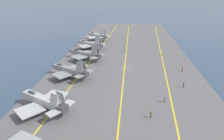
{
  "coord_description": "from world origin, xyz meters",
  "views": [
    {
      "loc": [
        -70.0,
        -1.92,
        27.57
      ],
      "look_at": [
        -9.3,
        3.88,
        2.9
      ],
      "focal_mm": 32.0,
      "sensor_mm": 36.0,
      "label": 1
    }
  ],
  "objects_px": {
    "parked_jet_fifth": "(90,44)",
    "crew_purple_vest": "(184,84)",
    "parked_jet_sixth": "(97,35)",
    "crew_green_vest": "(126,50)",
    "crew_white_vest": "(177,55)",
    "parked_jet_fourth": "(84,54)",
    "crew_blue_vest": "(164,99)",
    "crew_yellow_vest": "(162,53)",
    "crew_red_vest": "(182,69)",
    "parked_jet_third": "(69,70)",
    "parked_jet_second": "(42,100)",
    "crew_brown_vest": "(151,114)"
  },
  "relations": [
    {
      "from": "parked_jet_second",
      "to": "crew_yellow_vest",
      "type": "xyz_separation_m",
      "value": [
        46.47,
        -34.6,
        -1.51
      ]
    },
    {
      "from": "parked_jet_fourth",
      "to": "parked_jet_sixth",
      "type": "bearing_deg",
      "value": 0.65
    },
    {
      "from": "crew_red_vest",
      "to": "crew_purple_vest",
      "type": "relative_size",
      "value": 1.03
    },
    {
      "from": "parked_jet_fifth",
      "to": "crew_green_vest",
      "type": "relative_size",
      "value": 9.29
    },
    {
      "from": "parked_jet_fourth",
      "to": "crew_blue_vest",
      "type": "xyz_separation_m",
      "value": [
        -31.59,
        -28.12,
        -1.62
      ]
    },
    {
      "from": "parked_jet_sixth",
      "to": "crew_white_vest",
      "type": "relative_size",
      "value": 8.92
    },
    {
      "from": "parked_jet_fifth",
      "to": "crew_red_vest",
      "type": "xyz_separation_m",
      "value": [
        -26.96,
        -38.73,
        -1.37
      ]
    },
    {
      "from": "parked_jet_third",
      "to": "crew_yellow_vest",
      "type": "xyz_separation_m",
      "value": [
        26.95,
        -33.99,
        -1.63
      ]
    },
    {
      "from": "parked_jet_second",
      "to": "crew_blue_vest",
      "type": "height_order",
      "value": "parked_jet_second"
    },
    {
      "from": "parked_jet_second",
      "to": "parked_jet_third",
      "type": "height_order",
      "value": "parked_jet_third"
    },
    {
      "from": "crew_green_vest",
      "to": "crew_red_vest",
      "type": "distance_m",
      "value": 30.49
    },
    {
      "from": "parked_jet_fourth",
      "to": "crew_purple_vest",
      "type": "height_order",
      "value": "parked_jet_fourth"
    },
    {
      "from": "crew_red_vest",
      "to": "crew_blue_vest",
      "type": "xyz_separation_m",
      "value": [
        -21.65,
        9.41,
        -0.05
      ]
    },
    {
      "from": "parked_jet_third",
      "to": "crew_yellow_vest",
      "type": "height_order",
      "value": "parked_jet_third"
    },
    {
      "from": "parked_jet_fifth",
      "to": "crew_purple_vest",
      "type": "relative_size",
      "value": 9.08
    },
    {
      "from": "parked_jet_second",
      "to": "parked_jet_sixth",
      "type": "bearing_deg",
      "value": -1.03
    },
    {
      "from": "parked_jet_fourth",
      "to": "crew_purple_vest",
      "type": "bearing_deg",
      "value": -122.46
    },
    {
      "from": "crew_green_vest",
      "to": "crew_brown_vest",
      "type": "bearing_deg",
      "value": -171.76
    },
    {
      "from": "crew_red_vest",
      "to": "crew_yellow_vest",
      "type": "bearing_deg",
      "value": 13.84
    },
    {
      "from": "crew_red_vest",
      "to": "crew_brown_vest",
      "type": "bearing_deg",
      "value": 155.06
    },
    {
      "from": "parked_jet_fifth",
      "to": "crew_green_vest",
      "type": "height_order",
      "value": "parked_jet_fifth"
    },
    {
      "from": "crew_green_vest",
      "to": "parked_jet_second",
      "type": "bearing_deg",
      "value": 159.8
    },
    {
      "from": "crew_green_vest",
      "to": "crew_white_vest",
      "type": "distance_m",
      "value": 22.9
    },
    {
      "from": "crew_purple_vest",
      "to": "parked_jet_sixth",
      "type": "bearing_deg",
      "value": 31.89
    },
    {
      "from": "crew_white_vest",
      "to": "crew_brown_vest",
      "type": "xyz_separation_m",
      "value": [
        -46.43,
        15.01,
        0.1
      ]
    },
    {
      "from": "parked_jet_third",
      "to": "crew_blue_vest",
      "type": "relative_size",
      "value": 9.28
    },
    {
      "from": "parked_jet_sixth",
      "to": "crew_purple_vest",
      "type": "xyz_separation_m",
      "value": [
        -57.06,
        -35.51,
        -1.73
      ]
    },
    {
      "from": "parked_jet_third",
      "to": "crew_green_vest",
      "type": "xyz_separation_m",
      "value": [
        30.46,
        -17.78,
        -1.61
      ]
    },
    {
      "from": "crew_yellow_vest",
      "to": "crew_blue_vest",
      "type": "bearing_deg",
      "value": 173.24
    },
    {
      "from": "parked_jet_fifth",
      "to": "crew_brown_vest",
      "type": "xyz_separation_m",
      "value": [
        -55.83,
        -25.31,
        -1.36
      ]
    },
    {
      "from": "crew_purple_vest",
      "to": "crew_red_vest",
      "type": "bearing_deg",
      "value": -11.03
    },
    {
      "from": "parked_jet_sixth",
      "to": "crew_brown_vest",
      "type": "bearing_deg",
      "value": -161.57
    },
    {
      "from": "parked_jet_third",
      "to": "crew_yellow_vest",
      "type": "distance_m",
      "value": 43.41
    },
    {
      "from": "parked_jet_fourth",
      "to": "crew_green_vest",
      "type": "distance_m",
      "value": 20.82
    },
    {
      "from": "parked_jet_third",
      "to": "parked_jet_fifth",
      "type": "height_order",
      "value": "parked_jet_third"
    },
    {
      "from": "parked_jet_second",
      "to": "crew_green_vest",
      "type": "distance_m",
      "value": 53.28
    },
    {
      "from": "parked_jet_fifth",
      "to": "parked_jet_sixth",
      "type": "distance_m",
      "value": 17.72
    },
    {
      "from": "crew_white_vest",
      "to": "crew_yellow_vest",
      "type": "height_order",
      "value": "crew_yellow_vest"
    },
    {
      "from": "parked_jet_second",
      "to": "parked_jet_fourth",
      "type": "xyz_separation_m",
      "value": [
        37.66,
        -1.69,
        0.14
      ]
    },
    {
      "from": "crew_red_vest",
      "to": "crew_blue_vest",
      "type": "height_order",
      "value": "crew_red_vest"
    },
    {
      "from": "crew_brown_vest",
      "to": "crew_white_vest",
      "type": "bearing_deg",
      "value": -17.91
    },
    {
      "from": "parked_jet_third",
      "to": "crew_brown_vest",
      "type": "xyz_separation_m",
      "value": [
        -20.67,
        -25.19,
        -1.56
      ]
    },
    {
      "from": "parked_jet_second",
      "to": "crew_red_vest",
      "type": "xyz_separation_m",
      "value": [
        27.72,
        -39.22,
        -1.43
      ]
    },
    {
      "from": "parked_jet_fifth",
      "to": "crew_brown_vest",
      "type": "bearing_deg",
      "value": -155.62
    },
    {
      "from": "crew_yellow_vest",
      "to": "crew_red_vest",
      "type": "bearing_deg",
      "value": -166.16
    },
    {
      "from": "crew_white_vest",
      "to": "parked_jet_second",
      "type": "bearing_deg",
      "value": 137.98
    },
    {
      "from": "crew_green_vest",
      "to": "crew_white_vest",
      "type": "height_order",
      "value": "crew_green_vest"
    },
    {
      "from": "crew_red_vest",
      "to": "crew_brown_vest",
      "type": "distance_m",
      "value": 31.83
    },
    {
      "from": "parked_jet_fourth",
      "to": "parked_jet_fifth",
      "type": "distance_m",
      "value": 17.07
    },
    {
      "from": "parked_jet_second",
      "to": "parked_jet_sixth",
      "type": "height_order",
      "value": "parked_jet_sixth"
    }
  ]
}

